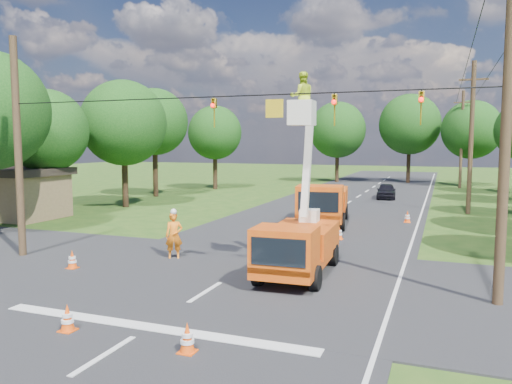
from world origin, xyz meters
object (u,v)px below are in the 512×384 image
at_px(tree_far_a, 338,130).
at_px(tree_far_c, 472,130).
at_px(pole_right_far, 462,139).
at_px(shed, 18,192).
at_px(pole_right_mid, 471,137).
at_px(ground_worker, 174,236).
at_px(tree_far_b, 410,124).
at_px(tree_left_e, 154,122).
at_px(traffic_cone_4, 72,260).
at_px(pole_right_near, 506,129).
at_px(traffic_cone_1, 187,338).
at_px(traffic_cone_0, 67,318).
at_px(tree_left_f, 215,133).
at_px(traffic_cone_3, 339,233).
at_px(distant_car, 386,191).
at_px(traffic_cone_2, 280,244).
at_px(bucket_truck, 298,233).
at_px(tree_left_d, 124,123).
at_px(pole_left, 18,148).
at_px(traffic_cone_6, 407,217).
at_px(tree_left_c, 46,131).

distance_m(tree_far_a, tree_far_c, 14.53).
bearing_deg(pole_right_far, tree_far_a, 167.47).
bearing_deg(shed, pole_right_mid, 24.36).
xyz_separation_m(pole_right_mid, tree_far_a, (-13.50, 23.00, 1.08)).
height_order(ground_worker, tree_far_b, tree_far_b).
bearing_deg(tree_left_e, pole_right_far, 35.43).
distance_m(traffic_cone_4, pole_right_near, 15.32).
distance_m(traffic_cone_1, traffic_cone_4, 9.23).
relative_size(traffic_cone_0, tree_left_f, 0.08).
xyz_separation_m(traffic_cone_3, traffic_cone_4, (-8.25, -9.12, 0.00)).
bearing_deg(distant_car, traffic_cone_0, -101.88).
bearing_deg(traffic_cone_3, pole_right_mid, 62.24).
bearing_deg(shed, pole_right_near, -16.80).
bearing_deg(pole_right_far, shed, -129.63).
distance_m(traffic_cone_2, shed, 18.74).
xyz_separation_m(bucket_truck, tree_far_c, (7.34, 40.98, 4.50)).
bearing_deg(ground_worker, tree_left_d, 100.94).
bearing_deg(traffic_cone_0, pole_left, 141.62).
bearing_deg(traffic_cone_1, traffic_cone_2, 96.84).
relative_size(traffic_cone_6, tree_far_a, 0.07).
xyz_separation_m(tree_left_c, tree_far_a, (11.50, 34.00, 0.75)).
distance_m(shed, tree_left_c, 4.22).
height_order(traffic_cone_0, tree_far_b, tree_far_b).
xyz_separation_m(ground_worker, tree_left_f, (-11.51, 28.22, 4.73)).
relative_size(pole_right_mid, tree_far_b, 0.97).
relative_size(traffic_cone_1, traffic_cone_6, 1.00).
relative_size(tree_left_d, tree_far_b, 0.90).
xyz_separation_m(shed, tree_far_a, (13.00, 35.00, 4.57)).
relative_size(ground_worker, tree_left_f, 0.23).
relative_size(distant_car, traffic_cone_2, 5.37).
xyz_separation_m(distant_car, pole_right_mid, (6.09, -7.31, 4.46)).
height_order(traffic_cone_1, tree_left_e, tree_left_e).
height_order(traffic_cone_2, tree_left_c, tree_left_c).
relative_size(pole_left, tree_far_c, 0.98).
bearing_deg(tree_left_f, ground_worker, -67.81).
distance_m(traffic_cone_1, tree_left_e, 34.23).
xyz_separation_m(traffic_cone_0, tree_far_b, (4.79, 51.11, 6.45)).
relative_size(ground_worker, tree_far_b, 0.19).
height_order(traffic_cone_1, tree_far_c, tree_far_c).
bearing_deg(pole_right_far, traffic_cone_2, -102.91).
bearing_deg(tree_left_c, tree_far_a, 71.31).
height_order(traffic_cone_0, tree_far_a, tree_far_a).
distance_m(pole_right_far, tree_left_c, 39.83).
xyz_separation_m(pole_right_far, tree_left_e, (-25.30, -18.00, 1.38)).
bearing_deg(distant_car, bucket_truck, -95.27).
xyz_separation_m(traffic_cone_1, tree_left_d, (-16.64, 21.19, 5.77)).
bearing_deg(ground_worker, tree_left_e, 93.16).
bearing_deg(bucket_truck, traffic_cone_0, -121.34).
xyz_separation_m(traffic_cone_1, tree_left_f, (-16.44, 36.19, 5.33)).
xyz_separation_m(traffic_cone_4, tree_left_d, (-8.98, 16.04, 5.77)).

